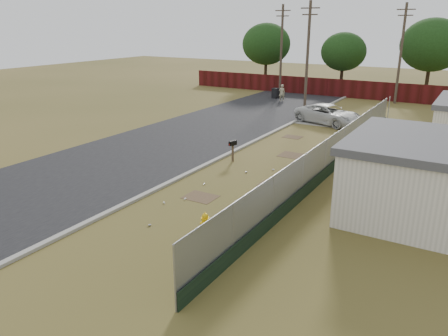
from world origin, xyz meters
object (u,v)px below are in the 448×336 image
Objects in this scene: fire_hydrant at (205,224)px; trash_bin at (276,93)px; pickup_truck at (329,114)px; mailbox at (233,145)px; pedestrian at (282,93)px.

trash_bin is (-10.28, 28.77, 0.12)m from fire_hydrant.
pickup_truck is 12.10m from trash_bin.
fire_hydrant is 0.72× the size of mailbox.
mailbox is at bearing -71.80° from trash_bin.
trash_bin is at bearing -70.34° from pedestrian.
trash_bin is (-6.80, 20.67, -0.42)m from mailbox.
fire_hydrant is at bearing -66.73° from mailbox.
mailbox is 12.01m from pickup_truck.
trash_bin is at bearing 61.55° from pickup_truck.
pedestrian is at bearing 108.22° from fire_hydrant.
mailbox is (-3.48, 8.10, 0.54)m from fire_hydrant.
trash_bin is (-1.24, 1.29, -0.29)m from pedestrian.
mailbox is at bearing 81.90° from pedestrian.
pedestrian is 1.81m from trash_bin.
pedestrian reaches higher than pickup_truck.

